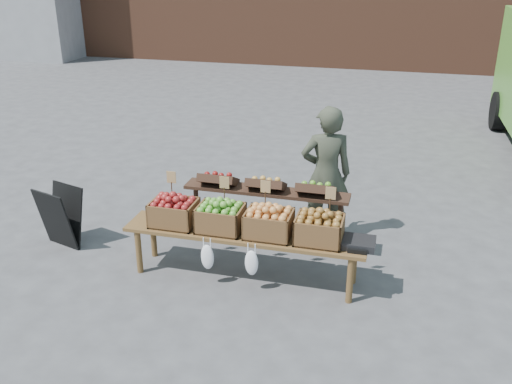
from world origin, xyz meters
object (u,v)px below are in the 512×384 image
(crate_green_apples, at_px, (319,230))
(weighing_scale, at_px, (359,243))
(crate_golden_apples, at_px, (174,213))
(back_table, at_px, (266,211))
(crate_red_apples, at_px, (269,224))
(vendor, at_px, (326,175))
(crate_russet_pears, at_px, (220,218))
(display_bench, at_px, (245,255))
(chalkboard_sign, at_px, (61,217))

(crate_green_apples, distance_m, weighing_scale, 0.44)
(crate_golden_apples, xyz_separation_m, crate_green_apples, (1.65, 0.00, 0.00))
(back_table, height_order, crate_green_apples, back_table)
(crate_red_apples, bearing_deg, weighing_scale, 0.00)
(vendor, height_order, crate_russet_pears, vendor)
(display_bench, bearing_deg, crate_red_apples, 0.00)
(crate_red_apples, xyz_separation_m, weighing_scale, (0.97, 0.00, -0.10))
(display_bench, bearing_deg, weighing_scale, 0.00)
(vendor, bearing_deg, crate_russet_pears, 33.83)
(crate_green_apples, bearing_deg, chalkboard_sign, 177.19)
(crate_golden_apples, height_order, crate_green_apples, same)
(chalkboard_sign, height_order, weighing_scale, chalkboard_sign)
(display_bench, relative_size, weighing_scale, 7.94)
(chalkboard_sign, xyz_separation_m, crate_golden_apples, (1.59, -0.16, 0.32))
(back_table, bearing_deg, chalkboard_sign, -167.26)
(vendor, relative_size, crate_red_apples, 3.49)
(back_table, distance_m, crate_red_apples, 0.77)
(back_table, height_order, crate_red_apples, back_table)
(vendor, xyz_separation_m, back_table, (-0.64, -0.49, -0.35))
(back_table, distance_m, display_bench, 0.76)
(chalkboard_sign, height_order, back_table, back_table)
(crate_golden_apples, bearing_deg, weighing_scale, 0.00)
(back_table, height_order, crate_golden_apples, back_table)
(display_bench, xyz_separation_m, crate_russet_pears, (-0.28, 0.00, 0.42))
(crate_russet_pears, height_order, crate_green_apples, same)
(display_bench, bearing_deg, crate_green_apples, 0.00)
(crate_russet_pears, bearing_deg, weighing_scale, 0.00)
(crate_golden_apples, xyz_separation_m, weighing_scale, (2.08, 0.00, -0.10))
(crate_russet_pears, distance_m, crate_red_apples, 0.55)
(vendor, bearing_deg, chalkboard_sign, 1.62)
(chalkboard_sign, height_order, crate_green_apples, crate_green_apples)
(chalkboard_sign, distance_m, crate_russet_pears, 2.17)
(chalkboard_sign, bearing_deg, vendor, 35.27)
(chalkboard_sign, xyz_separation_m, weighing_scale, (3.66, -0.16, 0.22))
(back_table, relative_size, display_bench, 0.78)
(crate_green_apples, bearing_deg, vendor, 95.37)
(chalkboard_sign, distance_m, crate_green_apples, 3.26)
(crate_golden_apples, xyz_separation_m, crate_red_apples, (1.10, 0.00, 0.00))
(chalkboard_sign, relative_size, crate_red_apples, 1.57)
(weighing_scale, bearing_deg, back_table, 148.67)
(back_table, distance_m, crate_green_apples, 1.06)
(vendor, height_order, back_table, vendor)
(crate_green_apples, bearing_deg, crate_russet_pears, 180.00)
(vendor, relative_size, back_table, 0.83)
(display_bench, relative_size, crate_golden_apples, 5.40)
(crate_green_apples, bearing_deg, weighing_scale, 0.00)
(back_table, bearing_deg, crate_russet_pears, -115.41)
(crate_red_apples, bearing_deg, crate_russet_pears, 180.00)
(vendor, height_order, crate_golden_apples, vendor)
(back_table, distance_m, weighing_scale, 1.39)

